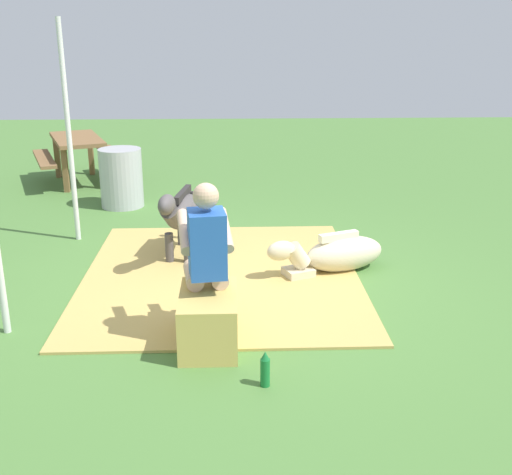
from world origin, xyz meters
TOP-DOWN VIEW (x-y plane):
  - ground_plane at (0.00, 0.00)m, footprint 24.00×24.00m
  - hay_patch at (0.19, 0.19)m, footprint 3.19×2.78m
  - hay_bale at (-1.27, 0.27)m, footprint 0.73×0.45m
  - person_seated at (-1.11, 0.28)m, footprint 0.69×0.47m
  - pony_standing at (0.76, 0.62)m, footprint 1.34×0.45m
  - pony_lying at (0.29, -1.01)m, footprint 0.75×1.34m
  - soda_bottle at (-1.90, -0.15)m, footprint 0.07×0.07m
  - water_barrel at (2.92, 1.63)m, footprint 0.60×0.60m
  - tent_pole_right at (1.45, 1.93)m, footprint 0.06×0.06m
  - picnic_bench at (4.40, 2.57)m, footprint 1.86×1.75m

SIDE VIEW (x-z plane):
  - ground_plane at x=0.00m, z-range 0.00..0.00m
  - hay_patch at x=0.19m, z-range 0.00..0.02m
  - soda_bottle at x=-1.90m, z-range 0.00..0.27m
  - pony_lying at x=0.29m, z-range -0.02..0.40m
  - hay_bale at x=-1.27m, z-range 0.00..0.44m
  - water_barrel at x=2.92m, z-range 0.00..0.83m
  - pony_standing at x=0.76m, z-range 0.08..0.95m
  - picnic_bench at x=4.40m, z-range 0.20..0.95m
  - person_seated at x=-1.11m, z-range 0.06..1.38m
  - tent_pole_right at x=1.45m, z-range 0.00..2.54m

